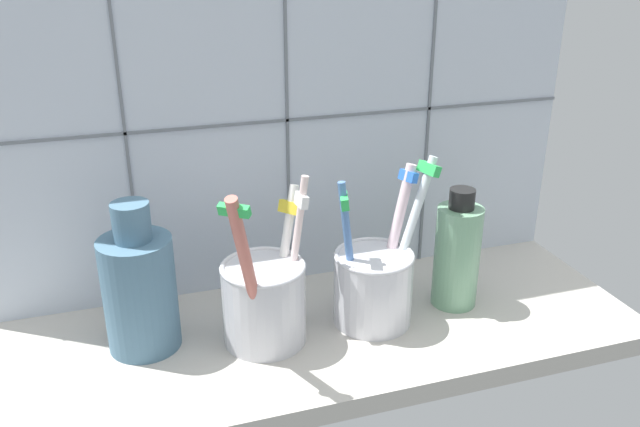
# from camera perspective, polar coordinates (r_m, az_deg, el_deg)

# --- Properties ---
(counter_slab) EXTENTS (0.64, 0.22, 0.02)m
(counter_slab) POSITION_cam_1_polar(r_m,az_deg,el_deg) (0.66, -0.01, -10.72)
(counter_slab) COLOR #BCB7AD
(counter_slab) RESTS_ON ground
(tile_wall_back) EXTENTS (0.64, 0.02, 0.45)m
(tile_wall_back) POSITION_cam_1_polar(r_m,az_deg,el_deg) (0.68, -3.14, 10.06)
(tile_wall_back) COLOR silver
(tile_wall_back) RESTS_ON ground
(toothbrush_cup_left) EXTENTS (0.09, 0.11, 0.17)m
(toothbrush_cup_left) POSITION_cam_1_polar(r_m,az_deg,el_deg) (0.62, -4.82, -7.36)
(toothbrush_cup_left) COLOR silver
(toothbrush_cup_left) RESTS_ON counter_slab
(toothbrush_cup_right) EXTENTS (0.11, 0.08, 0.16)m
(toothbrush_cup_right) POSITION_cam_1_polar(r_m,az_deg,el_deg) (0.65, 4.75, -5.95)
(toothbrush_cup_right) COLOR silver
(toothbrush_cup_right) RESTS_ON counter_slab
(ceramic_vase) EXTENTS (0.07, 0.07, 0.14)m
(ceramic_vase) POSITION_cam_1_polar(r_m,az_deg,el_deg) (0.63, -15.37, -6.30)
(ceramic_vase) COLOR slate
(ceramic_vase) RESTS_ON counter_slab
(soap_bottle) EXTENTS (0.05, 0.05, 0.13)m
(soap_bottle) POSITION_cam_1_polar(r_m,az_deg,el_deg) (0.69, 11.79, -3.42)
(soap_bottle) COLOR #74A882
(soap_bottle) RESTS_ON counter_slab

